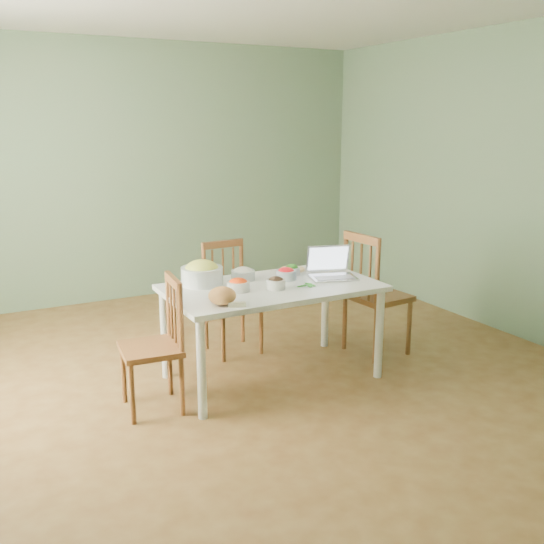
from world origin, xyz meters
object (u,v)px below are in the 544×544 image
chair_left (150,346)px  laptop (334,264)px  dining_table (272,332)px  chair_right (378,293)px  bowl_squash (202,273)px  chair_far (233,299)px  bread_boule (222,296)px

chair_left → laptop: (1.46, 0.04, 0.39)m
dining_table → chair_right: 1.03m
dining_table → bowl_squash: 0.68m
dining_table → chair_far: 0.63m
dining_table → chair_left: 0.96m
dining_table → bread_boule: (-0.51, -0.27, 0.42)m
dining_table → bread_boule: bread_boule is taller
chair_far → dining_table: bearing=-89.2°
bowl_squash → laptop: laptop is taller
chair_right → bowl_squash: (-1.46, 0.20, 0.30)m
bread_boule → laptop: bearing=12.7°
chair_far → chair_left: 1.16m
bowl_squash → chair_right: bearing=-7.6°
chair_far → chair_right: size_ratio=0.90×
laptop → bowl_squash: bearing=179.2°
dining_table → chair_far: (-0.04, 0.62, 0.10)m
chair_far → bowl_squash: size_ratio=3.00×
chair_far → laptop: size_ratio=2.69×
chair_far → chair_left: bearing=-144.9°
chair_left → bowl_squash: bearing=129.3°
chair_left → laptop: size_ratio=2.64×
bread_boule → laptop: (1.02, 0.23, 0.06)m
dining_table → laptop: (0.51, -0.04, 0.48)m
dining_table → chair_left: (-0.95, -0.09, 0.09)m
chair_right → bowl_squash: 1.50m
chair_far → bread_boule: chair_far is taller
chair_left → laptop: 1.51m
bowl_squash → chair_left: bearing=-146.3°
chair_right → bread_boule: (-1.53, -0.33, 0.27)m
chair_left → chair_right: bearing=99.7°
chair_far → bowl_squash: chair_far is taller
bread_boule → bowl_squash: 0.53m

